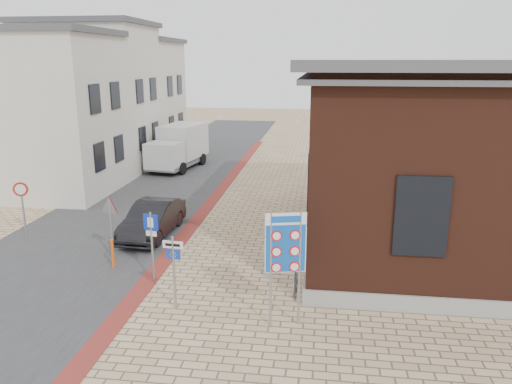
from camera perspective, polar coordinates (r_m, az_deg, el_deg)
The scene contains 16 objects.
ground at distance 14.21m, azimuth -7.11°, elevation -13.83°, with size 120.00×120.00×0.00m, color tan.
road_strip at distance 29.23m, azimuth -10.18°, elevation 1.21°, with size 7.00×60.00×0.02m, color #38383A.
curb_strip at distance 23.66m, azimuth -5.73°, elevation -1.86°, with size 0.60×40.00×0.02m, color maroon.
brick_building at distance 20.12m, azimuth 23.91°, elevation 4.12°, with size 13.00×13.00×6.80m.
townhouse_near at distance 28.10m, azimuth -23.33°, elevation 8.31°, with size 7.40×6.40×8.30m.
townhouse_mid at distance 33.35m, azimuth -18.14°, elevation 10.32°, with size 7.40×6.40×9.10m.
townhouse_far at distance 38.86m, azimuth -14.27°, elevation 10.55°, with size 7.40×6.40×8.30m.
bike_rack at distance 15.67m, azimuth 4.50°, elevation -9.82°, with size 0.08×1.80×0.60m.
sedan at distance 20.23m, azimuth -11.74°, elevation -3.04°, with size 1.45×4.15×1.37m, color black.
box_truck at distance 32.44m, azimuth -8.83°, elevation 5.16°, with size 2.91×5.53×2.75m.
border_sign at distance 12.74m, azimuth 3.39°, elevation -6.09°, with size 1.04×0.30×3.11m.
essen_sign at distance 14.02m, azimuth -9.39°, elevation -7.94°, with size 0.58×0.09×2.16m.
parking_sign at distance 15.84m, azimuth -11.86°, elevation -4.86°, with size 0.50×0.15×2.28m.
yield_sign at distance 17.83m, azimuth -16.33°, elevation -2.34°, with size 0.79×0.25×2.25m.
speed_sign at distance 20.97m, azimuth -25.15°, elevation -1.03°, with size 0.53×0.20×2.34m.
bollard at distance 17.50m, azimuth -16.06°, elevation -6.81°, with size 0.09×0.09×1.02m, color #FF5A0D.
Camera 1 is at (3.33, -12.03, 6.80)m, focal length 35.00 mm.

